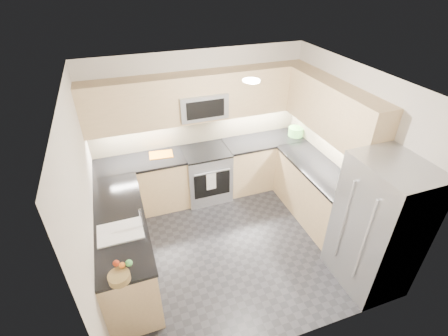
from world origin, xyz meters
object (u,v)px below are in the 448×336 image
microwave (202,105)px  cutting_board (161,155)px  fruit_basket (119,277)px  utensil_bowl (296,132)px  refrigerator (378,227)px  gas_range (206,174)px

microwave → cutting_board: bearing=-177.6°
fruit_basket → cutting_board: bearing=70.3°
utensil_bowl → cutting_board: size_ratio=0.71×
microwave → refrigerator: 3.04m
gas_range → cutting_board: (-0.73, 0.09, 0.49)m
microwave → utensil_bowl: 1.83m
gas_range → utensil_bowl: bearing=-0.8°
gas_range → utensil_bowl: (1.69, -0.02, 0.56)m
microwave → fruit_basket: bearing=-123.7°
gas_range → utensil_bowl: 1.78m
microwave → cutting_board: (-0.73, -0.03, -0.75)m
fruit_basket → microwave: bearing=56.3°
refrigerator → fruit_basket: size_ratio=8.27×
refrigerator → fruit_basket: refrigerator is taller
microwave → utensil_bowl: microwave is taller
microwave → cutting_board: size_ratio=2.03×
gas_range → cutting_board: bearing=172.6°
cutting_board → microwave: bearing=2.4°
utensil_bowl → cutting_board: bearing=177.2°
utensil_bowl → cutting_board: 2.43m
fruit_basket → refrigerator: bearing=-4.0°
refrigerator → fruit_basket: 3.02m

